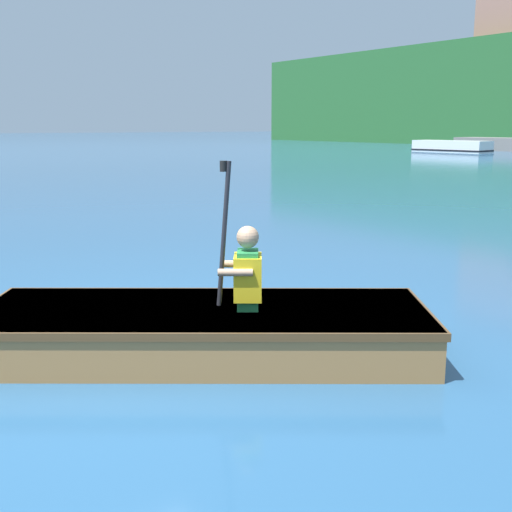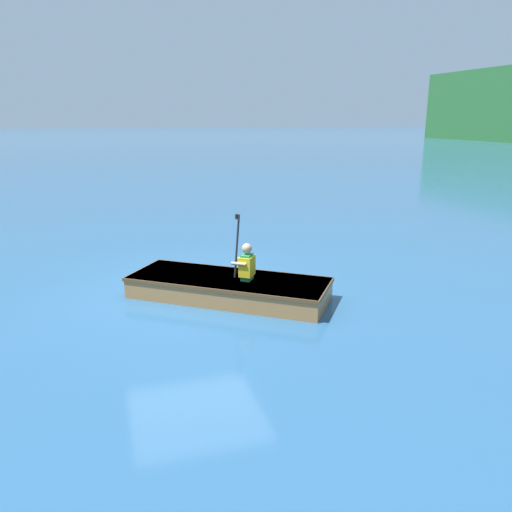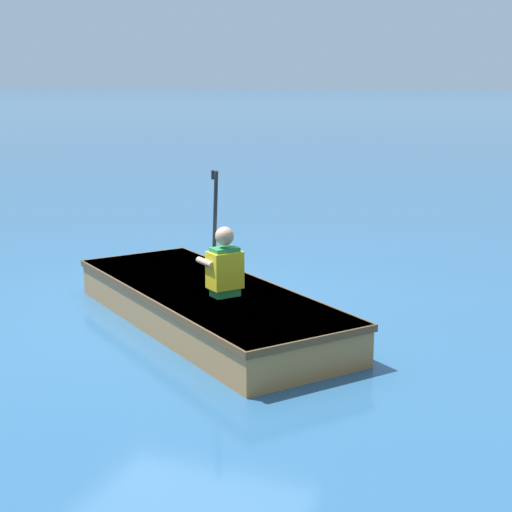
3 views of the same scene
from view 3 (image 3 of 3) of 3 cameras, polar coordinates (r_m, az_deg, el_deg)
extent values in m
plane|color=#28567F|center=(8.17, -5.81, -3.66)|extent=(300.00, 300.00, 0.00)
cube|color=#A3703D|center=(7.49, -3.56, -3.68)|extent=(3.00, 3.48, 0.37)
cube|color=brown|center=(7.44, -3.58, -2.53)|extent=(3.05, 3.54, 0.06)
cube|color=brown|center=(7.45, -3.57, -2.61)|extent=(2.54, 2.97, 0.02)
cone|color=#A3703D|center=(8.92, -8.61, -0.98)|extent=(0.59, 0.59, 0.33)
cube|color=#A3703D|center=(7.23, -2.60, -3.15)|extent=(1.02, 0.81, 0.03)
cube|color=#267F3F|center=(7.09, -2.28, -1.17)|extent=(0.29, 0.27, 0.45)
cube|color=yellow|center=(7.08, -2.28, -1.01)|extent=(0.36, 0.34, 0.34)
sphere|color=tan|center=(7.02, -2.31, 1.46)|extent=(0.17, 0.17, 0.17)
cylinder|color=tan|center=(7.22, -1.61, -0.17)|extent=(0.20, 0.24, 0.06)
cylinder|color=tan|center=(7.07, -3.71, -0.46)|extent=(0.20, 0.24, 0.06)
cylinder|color=#232328|center=(7.17, -3.02, 1.84)|extent=(0.10, 0.12, 1.11)
cylinder|color=black|center=(7.09, -3.07, 5.92)|extent=(0.05, 0.05, 0.08)
camera|label=1|loc=(6.08, -44.97, 3.86)|focal=45.00mm
camera|label=2|loc=(5.35, -86.77, 8.93)|focal=35.00mm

